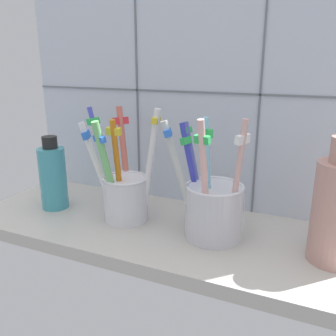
{
  "coord_description": "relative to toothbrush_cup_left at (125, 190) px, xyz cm",
  "views": [
    {
      "loc": [
        20.26,
        -45.57,
        26.7
      ],
      "look_at": [
        0.0,
        0.22,
        11.42
      ],
      "focal_mm": 38.32,
      "sensor_mm": 36.0,
      "label": 1
    }
  ],
  "objects": [
    {
      "name": "toothbrush_cup_left",
      "position": [
        0.0,
        0.0,
        0.0
      ],
      "size": [
        13.26,
        10.7,
        17.94
      ],
      "color": "silver",
      "rests_on": "counter_slab"
    },
    {
      "name": "counter_slab",
      "position": [
        7.46,
        -0.13,
        -5.94
      ],
      "size": [
        64.0,
        22.0,
        2.0
      ],
      "primitive_type": "cube",
      "color": "#BCB7AD",
      "rests_on": "ground"
    },
    {
      "name": "toothbrush_cup_right",
      "position": [
        14.42,
        -0.05,
        -0.09
      ],
      "size": [
        11.64,
        9.6,
        17.81
      ],
      "color": "silver",
      "rests_on": "counter_slab"
    },
    {
      "name": "tile_wall_back",
      "position": [
        7.46,
        11.87,
        15.56
      ],
      "size": [
        64.0,
        2.2,
        45.0
      ],
      "color": "silver",
      "rests_on": "ground"
    },
    {
      "name": "soap_bottle",
      "position": [
        -13.5,
        -0.83,
        0.66
      ],
      "size": [
        4.48,
        4.48,
        12.51
      ],
      "color": "teal",
      "rests_on": "counter_slab"
    }
  ]
}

